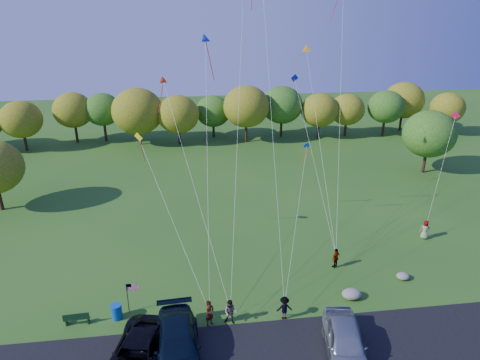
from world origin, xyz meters
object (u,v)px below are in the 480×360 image
Objects in this scene: minivan_silver at (345,343)px; flyer_c at (284,308)px; flyer_a at (210,313)px; flyer_e at (425,230)px; minivan_navy at (177,346)px; minivan_dark at (137,357)px; flyer_b at (230,312)px; flyer_d at (336,258)px; park_bench at (77,318)px; trash_barrel at (117,312)px.

minivan_silver is 3.37× the size of flyer_c.
flyer_a reaches higher than flyer_e.
minivan_navy is at bearing -172.23° from flyer_a.
minivan_navy reaches higher than flyer_a.
minivan_dark reaches higher than flyer_b.
flyer_a is at bearing 49.75° from minivan_dark.
minivan_navy is 1.16× the size of minivan_silver.
flyer_b is 10.03m from flyer_d.
flyer_d is (8.62, 5.13, -0.05)m from flyer_b.
minivan_dark is 3.62× the size of flyer_b.
flyer_b is (3.28, 2.57, -0.12)m from minivan_navy.
flyer_b reaches higher than park_bench.
flyer_a is 1.78× the size of trash_barrel.
flyer_d is at bearing -17.45° from flyer_a.
minivan_dark is 6.06× the size of trash_barrel.
flyer_b is 7.32m from trash_barrel.
minivan_navy reaches higher than flyer_e.
flyer_b is 1.07× the size of park_bench.
flyer_e is (11.45, 11.84, -0.14)m from minivan_silver.
minivan_navy reaches higher than flyer_c.
flyer_c is at bearing 32.54° from minivan_dark.
flyer_b is 1.06× the size of flyer_d.
park_bench is (-9.60, 1.11, -0.38)m from flyer_b.
flyer_e is (14.16, 8.27, 0.04)m from flyer_c.
minivan_dark is 16.28m from flyer_d.
minivan_dark is 3.63× the size of flyer_e.
minivan_silver is at bearing -19.57° from park_bench.
park_bench is (-6.32, 3.68, -0.50)m from minivan_navy.
flyer_c is 16.40m from flyer_e.
flyer_a is (1.97, 2.57, -0.07)m from minivan_navy.
minivan_silver is 3.20× the size of flyer_b.
flyer_c is (4.75, 0.00, -0.10)m from flyer_a.
flyer_d is (9.93, 5.13, -0.10)m from flyer_a.
flyer_a reaches higher than minivan_dark.
minivan_silver is at bearing 11.13° from minivan_dark.
flyer_a is 1.12× the size of flyer_c.
trash_barrel is (-3.90, 3.96, -0.47)m from minivan_navy.
park_bench is (-15.76, 4.68, -0.52)m from minivan_silver.
park_bench is at bearing 127.61° from flyer_a.
flyer_a is 6.05m from trash_barrel.
flyer_d is at bearing 47.78° from flyer_e.
minivan_silver is 3.22× the size of flyer_e.
flyer_a is at bearing 164.61° from minivan_silver.
flyer_d reaches higher than park_bench.
flyer_b reaches higher than flyer_d.
flyer_d is 0.95× the size of flyer_e.
flyer_b is at bearing -1.78° from flyer_c.
minivan_dark reaches higher than flyer_c.
minivan_dark is 3.87× the size of park_bench.
minivan_dark is 11.64m from minivan_silver.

